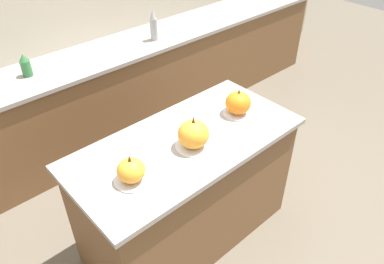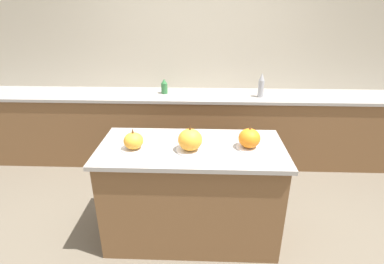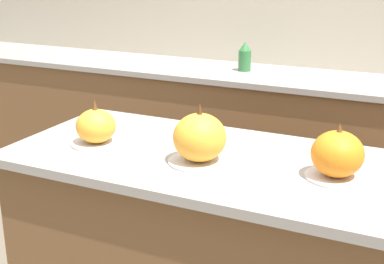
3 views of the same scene
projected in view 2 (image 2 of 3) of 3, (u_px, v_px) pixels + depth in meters
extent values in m
plane|color=#665B4C|center=(192.00, 232.00, 2.79)|extent=(12.00, 12.00, 0.00)
cube|color=#B2A893|center=(197.00, 62.00, 3.89)|extent=(8.00, 0.06, 2.50)
cube|color=brown|center=(191.00, 194.00, 2.62)|extent=(1.46, 0.67, 0.86)
cube|color=gray|center=(191.00, 148.00, 2.44)|extent=(1.52, 0.73, 0.03)
cube|color=brown|center=(196.00, 129.00, 3.91)|extent=(6.00, 0.56, 0.88)
cube|color=gray|center=(196.00, 96.00, 3.73)|extent=(6.00, 0.60, 0.03)
cylinder|color=silver|center=(134.00, 149.00, 2.38)|extent=(0.20, 0.20, 0.01)
ellipsoid|color=orange|center=(133.00, 141.00, 2.35)|extent=(0.15, 0.15, 0.13)
cone|color=brown|center=(133.00, 131.00, 2.32)|extent=(0.02, 0.02, 0.05)
cylinder|color=silver|center=(190.00, 150.00, 2.36)|extent=(0.22, 0.22, 0.01)
ellipsoid|color=orange|center=(190.00, 140.00, 2.32)|extent=(0.19, 0.19, 0.17)
cone|color=#4C2D14|center=(190.00, 127.00, 2.28)|extent=(0.02, 0.02, 0.05)
cylinder|color=silver|center=(249.00, 147.00, 2.40)|extent=(0.20, 0.20, 0.01)
ellipsoid|color=orange|center=(249.00, 138.00, 2.37)|extent=(0.17, 0.17, 0.15)
cone|color=brown|center=(250.00, 128.00, 2.34)|extent=(0.02, 0.02, 0.03)
cylinder|color=#99999E|center=(261.00, 89.00, 3.58)|extent=(0.07, 0.07, 0.20)
cone|color=#99999E|center=(262.00, 77.00, 3.52)|extent=(0.06, 0.06, 0.09)
cylinder|color=#2D6B38|center=(164.00, 88.00, 3.74)|extent=(0.08, 0.08, 0.13)
cone|color=#2D6B38|center=(164.00, 81.00, 3.70)|extent=(0.07, 0.07, 0.06)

